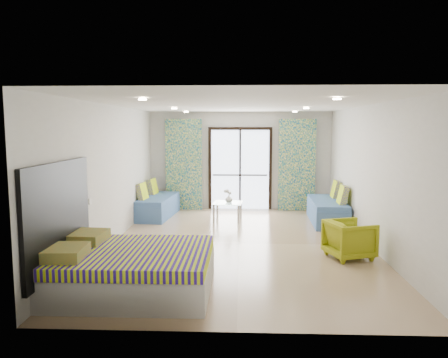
{
  "coord_description": "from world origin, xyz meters",
  "views": [
    {
      "loc": [
        0.04,
        -8.36,
        2.26
      ],
      "look_at": [
        -0.34,
        1.07,
        1.15
      ],
      "focal_mm": 35.0,
      "sensor_mm": 36.0,
      "label": 1
    }
  ],
  "objects_px": {
    "coffee_table": "(228,204)",
    "armchair": "(350,237)",
    "bed": "(131,270)",
    "daybed_right": "(328,210)",
    "daybed_left": "(157,205)"
  },
  "relations": [
    {
      "from": "bed",
      "to": "daybed_right",
      "type": "xyz_separation_m",
      "value": [
        3.6,
        4.59,
        -0.01
      ]
    },
    {
      "from": "armchair",
      "to": "bed",
      "type": "bearing_deg",
      "value": 98.37
    },
    {
      "from": "daybed_right",
      "to": "coffee_table",
      "type": "bearing_deg",
      "value": 179.78
    },
    {
      "from": "coffee_table",
      "to": "armchair",
      "type": "height_order",
      "value": "coffee_table"
    },
    {
      "from": "coffee_table",
      "to": "armchair",
      "type": "distance_m",
      "value": 3.73
    },
    {
      "from": "bed",
      "to": "coffee_table",
      "type": "height_order",
      "value": "coffee_table"
    },
    {
      "from": "bed",
      "to": "coffee_table",
      "type": "distance_m",
      "value": 4.85
    },
    {
      "from": "daybed_right",
      "to": "armchair",
      "type": "height_order",
      "value": "daybed_right"
    },
    {
      "from": "coffee_table",
      "to": "armchair",
      "type": "bearing_deg",
      "value": -53.46
    },
    {
      "from": "coffee_table",
      "to": "daybed_right",
      "type": "bearing_deg",
      "value": -2.51
    },
    {
      "from": "coffee_table",
      "to": "bed",
      "type": "bearing_deg",
      "value": -104.15
    },
    {
      "from": "coffee_table",
      "to": "armchair",
      "type": "relative_size",
      "value": 1.08
    },
    {
      "from": "daybed_left",
      "to": "coffee_table",
      "type": "xyz_separation_m",
      "value": [
        1.82,
        -0.43,
        0.11
      ]
    },
    {
      "from": "bed",
      "to": "armchair",
      "type": "relative_size",
      "value": 2.92
    },
    {
      "from": "bed",
      "to": "coffee_table",
      "type": "xyz_separation_m",
      "value": [
        1.18,
        4.7,
        0.09
      ]
    }
  ]
}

